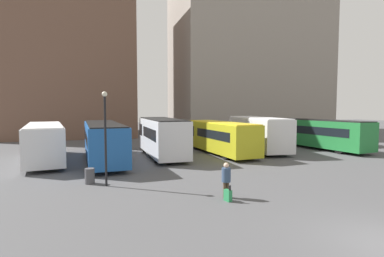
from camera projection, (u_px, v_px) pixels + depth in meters
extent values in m
cube|color=brown|center=(70.00, 48.00, 45.14)|extent=(18.03, 16.53, 26.25)
cube|color=gray|center=(247.00, 7.00, 52.91)|extent=(25.57, 15.73, 44.12)
cube|color=silver|center=(45.00, 142.00, 23.13)|extent=(4.13, 10.44, 2.54)
cube|color=black|center=(45.00, 133.00, 26.86)|extent=(2.87, 2.25, 0.97)
cube|color=black|center=(44.00, 139.00, 22.29)|extent=(3.59, 6.83, 0.76)
cube|color=white|center=(44.00, 125.00, 23.04)|extent=(3.89, 10.21, 0.08)
cylinder|color=black|center=(45.00, 150.00, 26.04)|extent=(2.60, 1.36, 0.99)
cylinder|color=black|center=(44.00, 162.00, 20.37)|extent=(2.60, 1.36, 0.99)
cube|color=#1E56A3|center=(103.00, 141.00, 23.38)|extent=(3.35, 11.68, 2.61)
cube|color=black|center=(99.00, 132.00, 27.76)|extent=(2.73, 2.29, 0.99)
cube|color=black|center=(104.00, 138.00, 22.39)|extent=(3.09, 7.54, 0.78)
cube|color=black|center=(103.00, 123.00, 23.28)|extent=(3.14, 11.43, 0.08)
cylinder|color=black|center=(101.00, 148.00, 26.78)|extent=(2.52, 1.27, 1.10)
cylinder|color=black|center=(108.00, 162.00, 20.11)|extent=(2.52, 1.27, 1.10)
cube|color=silver|center=(162.00, 136.00, 25.60)|extent=(2.73, 9.38, 2.89)
cube|color=black|center=(154.00, 129.00, 29.21)|extent=(2.61, 1.77, 1.10)
cube|color=black|center=(164.00, 133.00, 24.78)|extent=(2.69, 6.02, 0.87)
cube|color=black|center=(162.00, 119.00, 25.50)|extent=(2.53, 9.19, 0.08)
cylinder|color=black|center=(156.00, 146.00, 28.43)|extent=(2.45, 1.06, 1.01)
cylinder|color=black|center=(170.00, 156.00, 22.94)|extent=(2.45, 1.06, 1.01)
cube|color=gold|center=(220.00, 137.00, 27.27)|extent=(3.43, 10.31, 2.54)
cube|color=black|center=(202.00, 130.00, 31.09)|extent=(2.72, 2.09, 0.96)
cube|color=black|center=(225.00, 134.00, 26.40)|extent=(3.13, 6.68, 0.76)
cube|color=yellow|center=(220.00, 122.00, 27.18)|extent=(3.21, 10.09, 0.08)
cylinder|color=black|center=(206.00, 144.00, 30.25)|extent=(2.50, 1.17, 0.95)
cylinder|color=black|center=(237.00, 153.00, 24.43)|extent=(2.50, 1.17, 0.95)
cube|color=silver|center=(258.00, 133.00, 29.42)|extent=(3.59, 10.18, 2.88)
cube|color=black|center=(243.00, 126.00, 33.40)|extent=(2.81, 2.09, 1.09)
cube|color=black|center=(261.00, 130.00, 28.52)|extent=(3.26, 6.61, 0.86)
cube|color=white|center=(258.00, 118.00, 29.32)|extent=(3.37, 9.96, 0.08)
cylinder|color=black|center=(246.00, 141.00, 32.53)|extent=(2.58, 1.26, 1.02)
cylinder|color=black|center=(271.00, 149.00, 26.48)|extent=(2.58, 1.26, 1.02)
cube|color=#237A38|center=(318.00, 133.00, 30.52)|extent=(3.92, 11.25, 2.61)
cube|color=black|center=(287.00, 127.00, 34.60)|extent=(2.73, 2.34, 0.99)
cube|color=black|center=(326.00, 131.00, 29.59)|extent=(3.41, 7.32, 0.78)
cube|color=black|center=(319.00, 120.00, 30.42)|extent=(3.69, 11.00, 0.08)
cylinder|color=black|center=(294.00, 140.00, 33.69)|extent=(2.46, 1.33, 1.02)
cylinder|color=black|center=(347.00, 148.00, 27.49)|extent=(2.46, 1.33, 1.02)
cylinder|color=#4C3828|center=(225.00, 190.00, 13.82)|extent=(0.18, 0.18, 0.75)
cylinder|color=#4C3828|center=(227.00, 189.00, 13.90)|extent=(0.18, 0.18, 0.75)
cylinder|color=#334766|center=(226.00, 175.00, 13.81)|extent=(0.52, 0.52, 0.65)
sphere|color=beige|center=(226.00, 165.00, 13.78)|extent=(0.24, 0.24, 0.24)
cube|color=#28844C|center=(228.00, 195.00, 13.36)|extent=(0.29, 0.42, 0.51)
cube|color=black|center=(230.00, 188.00, 13.22)|extent=(0.11, 0.05, 0.23)
cylinder|color=black|center=(106.00, 141.00, 15.75)|extent=(0.12, 0.12, 4.79)
sphere|color=beige|center=(105.00, 94.00, 15.58)|extent=(0.28, 0.28, 0.28)
cylinder|color=#47474C|center=(90.00, 176.00, 16.40)|extent=(0.52, 0.52, 0.85)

